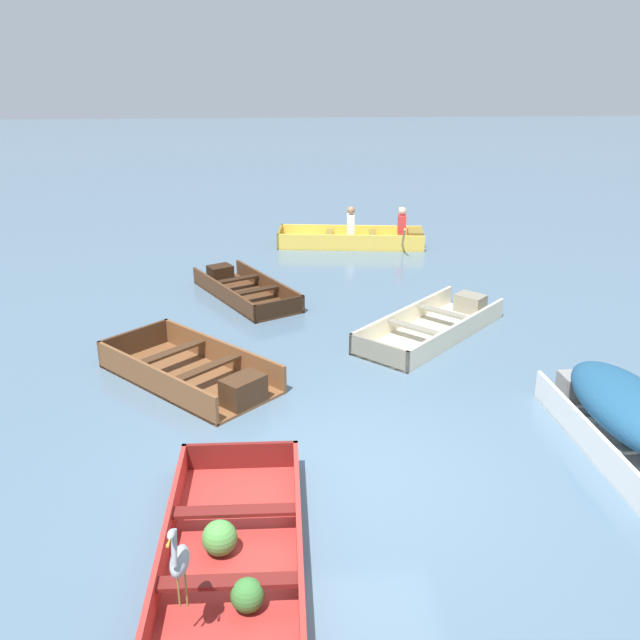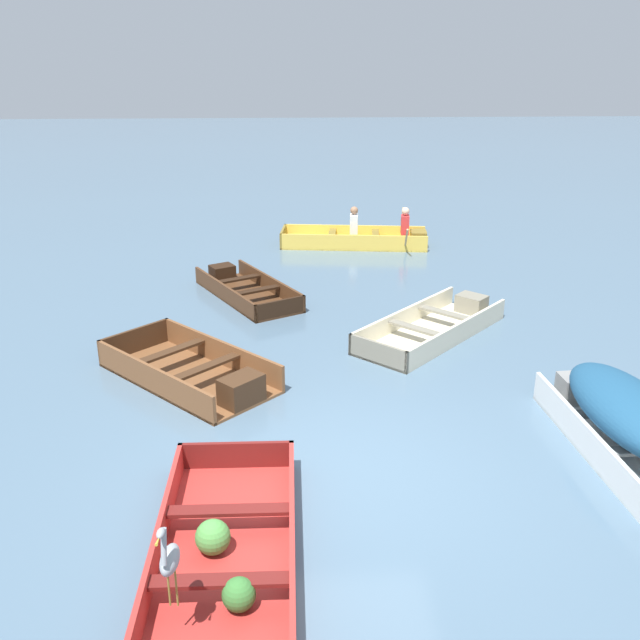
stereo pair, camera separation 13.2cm
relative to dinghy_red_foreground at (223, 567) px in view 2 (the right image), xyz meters
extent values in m
plane|color=slate|center=(1.18, 1.57, -0.12)|extent=(80.00, 80.00, 0.00)
cube|color=#AD2D28|center=(0.00, 0.15, -0.10)|extent=(1.30, 3.23, 0.04)
cube|color=#AD2D28|center=(0.62, 0.14, 0.05)|extent=(0.07, 3.22, 0.35)
cube|color=#AD2D28|center=(-0.61, 0.15, 0.05)|extent=(0.07, 3.22, 0.35)
cube|color=maroon|center=(0.01, 1.73, 0.05)|extent=(1.28, 0.06, 0.35)
cube|color=maroon|center=(0.00, -0.33, 0.14)|extent=(1.18, 0.17, 0.04)
cube|color=maroon|center=(0.01, 0.63, 0.14)|extent=(1.18, 0.17, 0.04)
sphere|color=#387533|center=(0.16, -0.42, 0.06)|extent=(0.29, 0.29, 0.29)
sphere|color=#4C9342|center=(-0.12, 0.31, 0.08)|extent=(0.33, 0.33, 0.33)
cube|color=brown|center=(-0.82, 4.08, -0.10)|extent=(2.75, 2.76, 0.04)
cube|color=brown|center=(-0.39, 4.50, 0.08)|extent=(1.89, 1.92, 0.41)
cube|color=brown|center=(-1.24, 3.66, 0.08)|extent=(1.89, 1.92, 0.41)
cube|color=#3F2716|center=(-1.73, 5.01, 0.08)|extent=(0.92, 0.91, 0.41)
cube|color=#3F2716|center=(-0.02, 3.27, 0.10)|extent=(0.65, 0.65, 0.37)
cube|color=#3F2716|center=(-0.54, 3.80, 0.18)|extent=(0.93, 0.92, 0.04)
cube|color=#3F2716|center=(-1.10, 4.37, 0.18)|extent=(0.93, 0.92, 0.04)
cube|color=white|center=(4.48, 1.88, -0.10)|extent=(1.18, 2.90, 0.04)
cube|color=white|center=(4.01, 1.85, 0.07)|extent=(0.24, 2.83, 0.39)
cube|color=gray|center=(4.40, 3.11, 0.09)|extent=(0.47, 0.39, 0.35)
cube|color=gray|center=(4.45, 2.30, 0.17)|extent=(0.89, 0.22, 0.04)
ellipsoid|color=navy|center=(4.48, 1.88, 0.43)|extent=(1.09, 2.38, 0.55)
cube|color=beige|center=(2.94, 5.52, -0.10)|extent=(2.82, 2.89, 0.04)
cube|color=beige|center=(2.56, 5.87, 0.05)|extent=(2.08, 2.19, 0.35)
cube|color=beige|center=(3.31, 5.16, 0.05)|extent=(2.08, 2.19, 0.35)
cube|color=gray|center=(1.93, 4.46, 0.05)|extent=(0.81, 0.77, 0.35)
cube|color=gray|center=(3.83, 6.46, 0.07)|extent=(0.60, 0.59, 0.31)
cube|color=gray|center=(3.24, 5.84, 0.14)|extent=(0.82, 0.79, 0.04)
cube|color=gray|center=(2.63, 5.19, 0.14)|extent=(0.82, 0.79, 0.04)
cube|color=#4C2D19|center=(-0.14, 7.56, -0.10)|extent=(2.14, 2.77, 0.04)
cube|color=#4C2D19|center=(-0.55, 7.33, 0.04)|extent=(1.31, 2.31, 0.33)
cube|color=#4C2D19|center=(0.27, 7.79, 0.04)|extent=(1.31, 2.31, 0.33)
cube|color=black|center=(0.48, 6.44, 0.04)|extent=(0.89, 0.52, 0.33)
cube|color=black|center=(-0.69, 8.54, 0.05)|extent=(0.57, 0.53, 0.29)
cube|color=black|center=(-0.33, 7.90, 0.12)|extent=(0.86, 0.57, 0.04)
cube|color=black|center=(0.05, 7.21, 0.12)|extent=(0.86, 0.57, 0.04)
cube|color=#E5BC47|center=(2.19, 11.08, -0.10)|extent=(3.47, 1.36, 0.04)
cube|color=#E5BC47|center=(2.24, 11.55, 0.06)|extent=(3.37, 0.43, 0.37)
cube|color=#E5BC47|center=(2.13, 10.62, 0.06)|extent=(3.37, 0.43, 0.37)
cube|color=olive|center=(0.53, 11.27, 0.06)|extent=(0.16, 0.99, 0.37)
cube|color=olive|center=(3.69, 10.91, 0.08)|extent=(0.41, 0.48, 0.33)
cube|color=olive|center=(2.69, 11.03, 0.15)|extent=(0.26, 0.90, 0.04)
cube|color=olive|center=(1.68, 11.14, 0.15)|extent=(0.26, 0.90, 0.04)
cube|color=white|center=(2.19, 11.08, 0.39)|extent=(0.21, 0.30, 0.44)
sphere|color=#9E7051|center=(2.19, 11.08, 0.71)|extent=(0.18, 0.18, 0.18)
cube|color=red|center=(3.36, 10.95, 0.39)|extent=(0.21, 0.30, 0.44)
sphere|color=beige|center=(3.36, 10.95, 0.71)|extent=(0.18, 0.18, 0.18)
cylinder|color=tan|center=(3.45, 11.74, 0.30)|extent=(0.12, 0.64, 0.55)
cylinder|color=tan|center=(3.27, 10.16, 0.30)|extent=(0.12, 0.64, 0.55)
cylinder|color=olive|center=(-0.28, -0.72, 0.42)|extent=(0.02, 0.02, 0.35)
cylinder|color=olive|center=(-0.34, -0.71, 0.42)|extent=(0.02, 0.02, 0.35)
ellipsoid|color=#93999E|center=(-0.31, -0.71, 0.69)|extent=(0.17, 0.33, 0.18)
cylinder|color=#93999E|center=(-0.33, -0.83, 0.91)|extent=(0.05, 0.12, 0.28)
ellipsoid|color=#93999E|center=(-0.33, -0.87, 1.06)|extent=(0.07, 0.11, 0.06)
cone|color=gold|center=(-0.34, -0.95, 1.06)|extent=(0.03, 0.10, 0.02)
camera|label=1|loc=(0.48, -5.12, 4.35)|focal=40.00mm
camera|label=2|loc=(0.61, -5.13, 4.35)|focal=40.00mm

